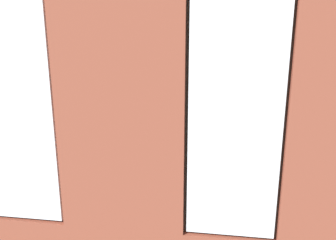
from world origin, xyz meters
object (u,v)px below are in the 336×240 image
papasan_chair (139,126)px  potted_plant_corner_near_left (277,116)px  cup_ceramic (175,148)px  tv_flatscreen (52,121)px  coffee_table (183,155)px  potted_plant_mid_room_small (227,136)px  potted_plant_near_tv (56,152)px  media_console (54,148)px  potted_plant_between_couches (284,195)px  potted_plant_beside_window_right (24,192)px  remote_gray (160,153)px  table_plant_small (184,146)px  remote_silver (205,150)px  couch_left (293,175)px  potted_plant_by_left_couch (258,143)px  couch_by_window (153,224)px

papasan_chair → potted_plant_corner_near_left: (-3.27, -0.36, 0.29)m
cup_ceramic → tv_flatscreen: 2.67m
coffee_table → potted_plant_mid_room_small: potted_plant_mid_room_small is taller
potted_plant_mid_room_small → potted_plant_near_tv: 3.41m
media_console → potted_plant_between_couches: bearing=147.3°
potted_plant_mid_room_small → potted_plant_beside_window_right: (2.53, 3.36, 0.17)m
remote_gray → tv_flatscreen: size_ratio=0.17×
potted_plant_corner_near_left → papasan_chair: bearing=6.3°
table_plant_small → potted_plant_beside_window_right: size_ratio=0.18×
media_console → potted_plant_mid_room_small: (-3.63, -0.52, 0.27)m
potted_plant_near_tv → potted_plant_between_couches: (-3.62, 1.75, 0.31)m
coffee_table → cup_ceramic: (0.18, -0.10, 0.10)m
papasan_chair → potted_plant_beside_window_right: bearing=83.6°
remote_silver → potted_plant_between_couches: (-0.97, 2.47, 0.38)m
remote_gray → tv_flatscreen: (2.38, -0.47, 0.41)m
papasan_chair → potted_plant_between_couches: bearing=123.5°
tv_flatscreen → couch_left: bearing=168.0°
table_plant_small → potted_plant_between_couches: size_ratio=0.19×
tv_flatscreen → potted_plant_corner_near_left: potted_plant_corner_near_left is taller
potted_plant_between_couches → tv_flatscreen: bearing=-32.8°
remote_silver → papasan_chair: 2.22m
table_plant_small → tv_flatscreen: tv_flatscreen is taller
remote_silver → potted_plant_near_tv: (2.65, 0.72, 0.08)m
cup_ceramic → tv_flatscreen: (2.63, -0.26, 0.38)m
potted_plant_mid_room_small → potted_plant_beside_window_right: potted_plant_beside_window_right is taller
cup_ceramic → media_console: (2.63, -0.25, -0.21)m
potted_plant_near_tv → potted_plant_between_couches: size_ratio=0.61×
table_plant_small → potted_plant_by_left_couch: table_plant_small is taller
potted_plant_beside_window_right → papasan_chair: bearing=-96.4°
cup_ceramic → papasan_chair: papasan_chair is taller
couch_left → remote_gray: bearing=-101.2°
cup_ceramic → potted_plant_beside_window_right: size_ratio=0.08×
couch_by_window → potted_plant_near_tv: couch_by_window is taller
cup_ceramic → potted_plant_by_left_couch: bearing=-156.3°
potted_plant_near_tv → potted_plant_between_couches: 4.03m
tv_flatscreen → potted_plant_between_couches: (-4.17, 2.69, -0.03)m
table_plant_small → remote_silver: size_ratio=1.35×
potted_plant_near_tv → coffee_table: bearing=-165.4°
potted_plant_beside_window_right → potted_plant_by_left_couch: bearing=-133.9°
couch_by_window → potted_plant_between_couches: 1.57m
couch_left → potted_plant_beside_window_right: bearing=-61.0°
couch_by_window → potted_plant_near_tv: bearing=-40.2°
couch_by_window → media_console: (2.68, -2.73, -0.09)m
tv_flatscreen → potted_plant_corner_near_left: (-4.82, -1.63, -0.10)m
remote_gray → potted_plant_by_left_couch: size_ratio=0.30×
remote_gray → potted_plant_between_couches: potted_plant_between_couches is taller
coffee_table → couch_by_window: bearing=86.9°
cup_ceramic → potted_plant_between_couches: bearing=122.4°
remote_silver → media_console: media_console is taller
couch_left → cup_ceramic: (2.04, -0.73, 0.12)m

